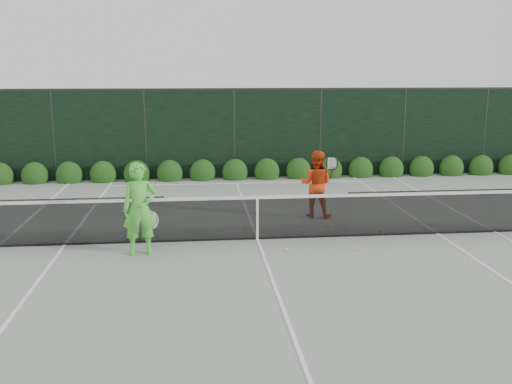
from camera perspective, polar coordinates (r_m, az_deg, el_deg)
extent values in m
plane|color=gray|center=(12.55, 0.13, -4.75)|extent=(80.00, 80.00, 0.00)
cube|color=black|center=(12.69, -19.11, -2.87)|extent=(4.40, 0.01, 1.02)
cube|color=black|center=(12.42, 0.13, -2.63)|extent=(4.00, 0.01, 0.96)
cube|color=black|center=(13.51, 18.15, -1.92)|extent=(4.40, 0.01, 1.02)
cube|color=white|center=(12.31, 0.14, -0.54)|extent=(12.80, 0.03, 0.07)
cube|color=black|center=(12.55, 0.13, -4.67)|extent=(12.80, 0.02, 0.04)
cube|color=white|center=(12.43, 0.13, -2.74)|extent=(0.05, 0.03, 0.91)
imported|color=#53CD3C|center=(11.57, -11.54, -1.68)|extent=(0.74, 0.54, 1.86)
torus|color=beige|center=(11.71, -10.47, -2.80)|extent=(0.30, 0.08, 0.30)
cylinder|color=black|center=(11.77, -10.42, -3.93)|extent=(0.10, 0.03, 0.30)
imported|color=red|center=(14.37, 6.01, 0.81)|extent=(0.99, 0.89, 1.69)
torus|color=black|center=(14.16, 7.62, 2.87)|extent=(0.28, 0.17, 0.30)
cylinder|color=black|center=(14.20, 7.59, 1.92)|extent=(0.10, 0.03, 0.30)
cube|color=white|center=(14.20, 22.77, -3.69)|extent=(0.06, 23.77, 0.01)
cube|color=white|center=(12.80, -18.58, -5.04)|extent=(0.06, 23.77, 0.01)
cube|color=white|center=(13.60, 17.68, -3.98)|extent=(0.06, 23.77, 0.01)
cube|color=white|center=(24.14, -2.89, 3.38)|extent=(11.03, 0.06, 0.01)
cube|color=white|center=(18.75, -1.96, 0.89)|extent=(8.23, 0.06, 0.01)
cube|color=white|center=(12.55, 0.13, -4.73)|extent=(0.06, 12.80, 0.01)
cube|color=black|center=(19.61, -2.22, 5.79)|extent=(32.00, 0.06, 3.00)
cube|color=#262826|center=(19.50, -2.26, 10.27)|extent=(32.00, 0.06, 0.06)
cylinder|color=#262826|center=(20.12, -19.60, 5.27)|extent=(0.08, 0.08, 3.00)
cylinder|color=#262826|center=(19.64, -11.03, 5.59)|extent=(0.08, 0.08, 3.00)
cylinder|color=#262826|center=(19.61, -2.22, 5.79)|extent=(0.08, 0.08, 3.00)
cylinder|color=#262826|center=(20.03, 6.42, 5.86)|extent=(0.08, 0.08, 3.00)
cylinder|color=#262826|center=(20.88, 14.53, 5.80)|extent=(0.08, 0.08, 3.00)
cylinder|color=#262826|center=(22.10, 21.88, 5.65)|extent=(0.08, 0.08, 3.00)
ellipsoid|color=#0F350E|center=(20.43, -24.21, 1.41)|extent=(0.86, 0.65, 0.94)
ellipsoid|color=#0F350E|center=(20.11, -21.24, 1.50)|extent=(0.86, 0.65, 0.94)
ellipsoid|color=#0F350E|center=(19.85, -18.17, 1.59)|extent=(0.86, 0.65, 0.94)
ellipsoid|color=#0F350E|center=(19.65, -15.04, 1.67)|extent=(0.86, 0.65, 0.94)
ellipsoid|color=#0F350E|center=(19.50, -11.84, 1.75)|extent=(0.86, 0.65, 0.94)
ellipsoid|color=#0F350E|center=(19.42, -8.61, 1.83)|extent=(0.86, 0.65, 0.94)
ellipsoid|color=#0F350E|center=(19.40, -5.36, 1.91)|extent=(0.86, 0.65, 0.94)
ellipsoid|color=#0F350E|center=(19.44, -2.12, 1.97)|extent=(0.86, 0.65, 0.94)
ellipsoid|color=#0F350E|center=(19.54, 1.10, 2.03)|extent=(0.86, 0.65, 0.94)
ellipsoid|color=#0F350E|center=(19.71, 4.28, 2.08)|extent=(0.86, 0.65, 0.94)
ellipsoid|color=#0F350E|center=(19.93, 7.39, 2.13)|extent=(0.86, 0.65, 0.94)
ellipsoid|color=#0F350E|center=(20.21, 10.43, 2.17)|extent=(0.86, 0.65, 0.94)
ellipsoid|color=#0F350E|center=(20.55, 13.38, 2.20)|extent=(0.86, 0.65, 0.94)
ellipsoid|color=#0F350E|center=(20.94, 16.22, 2.22)|extent=(0.86, 0.65, 0.94)
ellipsoid|color=#0F350E|center=(21.38, 18.96, 2.24)|extent=(0.86, 0.65, 0.94)
ellipsoid|color=#0F350E|center=(21.86, 21.58, 2.26)|extent=(0.86, 0.65, 0.94)
ellipsoid|color=#0F350E|center=(22.39, 24.08, 2.26)|extent=(0.86, 0.65, 0.94)
sphere|color=#CDEC34|center=(13.32, -1.22, -3.61)|extent=(0.07, 0.07, 0.07)
sphere|color=#CDEC34|center=(12.80, -12.66, -4.56)|extent=(0.07, 0.07, 0.07)
sphere|color=#CDEC34|center=(12.73, -11.54, -4.60)|extent=(0.07, 0.07, 0.07)
sphere|color=#CDEC34|center=(11.99, 10.23, -5.59)|extent=(0.07, 0.07, 0.07)
sphere|color=#CDEC34|center=(13.57, 7.18, -3.41)|extent=(0.07, 0.07, 0.07)
sphere|color=#CDEC34|center=(11.73, 3.11, -5.81)|extent=(0.07, 0.07, 0.07)
sphere|color=#CDEC34|center=(13.35, 12.33, -3.85)|extent=(0.07, 0.07, 0.07)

